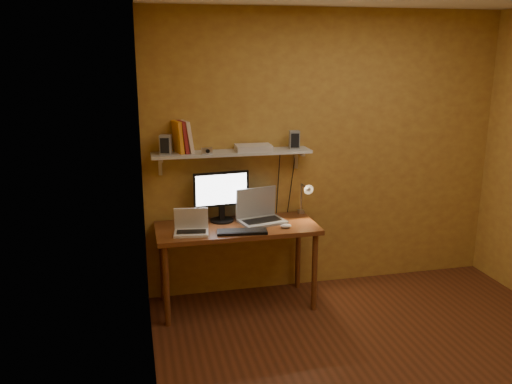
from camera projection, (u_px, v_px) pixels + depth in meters
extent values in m
cube|color=#582916|center=(398.00, 372.00, 3.90)|extent=(3.40, 3.20, 0.02)
cube|color=#BA9338|center=(326.00, 152.00, 5.08)|extent=(3.40, 0.02, 2.60)
cube|color=#BA9338|center=(147.00, 213.00, 3.19)|extent=(0.02, 3.20, 2.60)
cube|color=brown|center=(237.00, 228.00, 4.71)|extent=(1.40, 0.60, 0.04)
cylinder|color=brown|center=(166.00, 286.00, 4.44)|extent=(0.05, 0.05, 0.71)
cylinder|color=brown|center=(314.00, 272.00, 4.72)|extent=(0.05, 0.05, 0.71)
cylinder|color=brown|center=(163.00, 264.00, 4.89)|extent=(0.05, 0.05, 0.71)
cylinder|color=brown|center=(298.00, 253.00, 5.17)|extent=(0.05, 0.05, 0.71)
cube|color=silver|center=(232.00, 153.00, 4.73)|extent=(1.40, 0.25, 0.02)
cube|color=silver|center=(160.00, 165.00, 4.72)|extent=(0.03, 0.03, 0.18)
cube|color=silver|center=(296.00, 159.00, 5.00)|extent=(0.03, 0.03, 0.18)
cylinder|color=black|center=(222.00, 220.00, 4.84)|extent=(0.23, 0.23, 0.02)
cube|color=black|center=(222.00, 212.00, 4.82)|extent=(0.05, 0.04, 0.15)
cube|color=black|center=(221.00, 189.00, 4.76)|extent=(0.50, 0.07, 0.31)
cube|color=white|center=(222.00, 189.00, 4.75)|extent=(0.46, 0.05, 0.27)
cube|color=gray|center=(262.00, 221.00, 4.80)|extent=(0.44, 0.35, 0.02)
cube|color=black|center=(262.00, 220.00, 4.80)|extent=(0.35, 0.22, 0.00)
cube|color=gray|center=(256.00, 202.00, 4.87)|extent=(0.39, 0.12, 0.27)
cube|color=#111F37|center=(256.00, 202.00, 4.87)|extent=(0.34, 0.09, 0.23)
cube|color=silver|center=(191.00, 233.00, 4.50)|extent=(0.31, 0.23, 0.02)
cube|color=black|center=(191.00, 232.00, 4.49)|extent=(0.25, 0.14, 0.00)
cube|color=silver|center=(191.00, 218.00, 4.54)|extent=(0.29, 0.10, 0.19)
cube|color=black|center=(191.00, 218.00, 4.54)|extent=(0.25, 0.08, 0.16)
cube|color=black|center=(242.00, 232.00, 4.52)|extent=(0.43, 0.20, 0.02)
ellipsoid|color=silver|center=(286.00, 226.00, 4.65)|extent=(0.11, 0.08, 0.03)
cube|color=silver|center=(301.00, 214.00, 5.08)|extent=(0.05, 0.06, 0.08)
cylinder|color=silver|center=(301.00, 199.00, 5.04)|extent=(0.02, 0.02, 0.28)
cylinder|color=silver|center=(304.00, 186.00, 4.93)|extent=(0.01, 0.16, 0.01)
cone|color=silver|center=(307.00, 188.00, 4.86)|extent=(0.09, 0.09, 0.09)
sphere|color=#FFE0A5|center=(308.00, 189.00, 4.84)|extent=(0.04, 0.04, 0.04)
cube|color=gray|center=(166.00, 145.00, 4.57)|extent=(0.11, 0.11, 0.17)
cube|color=gray|center=(294.00, 140.00, 4.84)|extent=(0.10, 0.10, 0.16)
cube|color=orange|center=(178.00, 137.00, 4.62)|extent=(0.09, 0.19, 0.28)
cube|color=maroon|center=(182.00, 137.00, 4.63)|extent=(0.10, 0.20, 0.28)
cube|color=beige|center=(187.00, 137.00, 4.64)|extent=(0.11, 0.20, 0.28)
cube|color=silver|center=(207.00, 151.00, 4.60)|extent=(0.10, 0.05, 0.06)
cylinder|color=black|center=(207.00, 151.00, 4.58)|extent=(0.04, 0.03, 0.03)
cube|color=silver|center=(253.00, 148.00, 4.75)|extent=(0.32, 0.22, 0.05)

